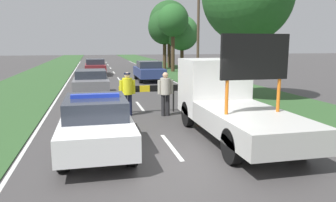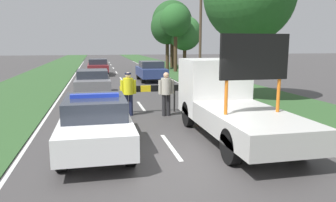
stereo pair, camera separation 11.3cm
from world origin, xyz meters
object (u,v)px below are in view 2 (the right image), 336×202
at_px(police_car, 96,122).
at_px(pedestrian_civilian, 166,90).
at_px(roadside_tree_mid_left, 176,21).
at_px(utility_pole, 200,30).
at_px(queued_car_hatch_blue, 151,71).
at_px(traffic_cone_near_police, 199,107).
at_px(traffic_cone_centre_front, 198,100).
at_px(work_truck, 227,100).
at_px(queued_car_suv_grey, 93,82).
at_px(roadside_tree_mid_right, 185,33).
at_px(roadside_tree_far_left, 172,22).
at_px(queued_car_wagon_maroon, 98,66).
at_px(roadside_tree_near_left, 167,27).
at_px(police_officer, 128,90).
at_px(traffic_cone_near_truck, 112,113).
at_px(road_barrier, 151,90).

distance_m(police_car, pedestrian_civilian, 4.64).
bearing_deg(roadside_tree_mid_left, utility_pole, -91.37).
bearing_deg(pedestrian_civilian, queued_car_hatch_blue, 105.29).
distance_m(traffic_cone_near_police, traffic_cone_centre_front, 2.16).
bearing_deg(traffic_cone_near_police, work_truck, -89.98).
bearing_deg(queued_car_suv_grey, roadside_tree_mid_right, -120.19).
relative_size(work_truck, roadside_tree_far_left, 0.74).
height_order(queued_car_wagon_maroon, roadside_tree_near_left, roadside_tree_near_left).
xyz_separation_m(roadside_tree_mid_right, utility_pole, (-1.83, -11.23, -0.14)).
bearing_deg(police_car, police_officer, 68.25).
bearing_deg(work_truck, police_officer, -51.09).
bearing_deg(roadside_tree_far_left, queued_car_suv_grey, -114.16).
height_order(traffic_cone_centre_front, queued_car_hatch_blue, queued_car_hatch_blue).
relative_size(work_truck, roadside_tree_near_left, 0.89).
bearing_deg(roadside_tree_mid_right, traffic_cone_near_police, -103.76).
xyz_separation_m(police_car, traffic_cone_centre_front, (4.72, 5.60, -0.51)).
bearing_deg(roadside_tree_far_left, queued_car_wagon_maroon, -138.14).
bearing_deg(queued_car_wagon_maroon, traffic_cone_near_police, 101.69).
distance_m(traffic_cone_centre_front, queued_car_wagon_maroon, 17.25).
bearing_deg(police_officer, queued_car_suv_grey, -76.79).
xyz_separation_m(roadside_tree_near_left, roadside_tree_mid_right, (1.80, -0.80, -0.67)).
xyz_separation_m(queued_car_wagon_maroon, roadside_tree_mid_left, (7.87, 1.90, 4.37)).
height_order(traffic_cone_near_police, queued_car_wagon_maroon, queued_car_wagon_maroon).
bearing_deg(roadside_tree_mid_right, utility_pole, -99.25).
bearing_deg(queued_car_suv_grey, roadside_tree_far_left, -114.16).
relative_size(police_officer, roadside_tree_near_left, 0.27).
xyz_separation_m(work_truck, queued_car_hatch_blue, (0.14, 15.63, -0.32)).
relative_size(traffic_cone_centre_front, queued_car_wagon_maroon, 0.12).
relative_size(police_officer, queued_car_hatch_blue, 0.40).
relative_size(traffic_cone_centre_front, roadside_tree_mid_right, 0.09).
height_order(police_officer, roadside_tree_near_left, roadside_tree_near_left).
relative_size(queued_car_hatch_blue, roadside_tree_mid_left, 0.64).
distance_m(pedestrian_civilian, utility_pole, 12.95).
relative_size(roadside_tree_mid_right, roadside_tree_far_left, 0.74).
bearing_deg(roadside_tree_far_left, roadside_tree_mid_left, -99.62).
relative_size(traffic_cone_centre_front, roadside_tree_near_left, 0.08).
relative_size(traffic_cone_near_police, utility_pole, 0.09).
distance_m(traffic_cone_near_truck, queued_car_hatch_blue, 13.61).
xyz_separation_m(police_car, queued_car_suv_grey, (-0.15, 9.54, 0.01)).
distance_m(pedestrian_civilian, traffic_cone_near_truck, 2.38).
bearing_deg(road_barrier, utility_pole, 59.39).
relative_size(traffic_cone_near_police, roadside_tree_near_left, 0.10).
bearing_deg(utility_pole, roadside_tree_mid_left, 88.63).
xyz_separation_m(police_officer, roadside_tree_mid_right, (8.43, 22.44, 2.96)).
relative_size(work_truck, utility_pole, 0.79).
distance_m(pedestrian_civilian, queued_car_hatch_blue, 12.63).
relative_size(work_truck, queued_car_suv_grey, 1.33).
bearing_deg(road_barrier, queued_car_suv_grey, 112.28).
relative_size(road_barrier, traffic_cone_near_police, 3.82).
relative_size(road_barrier, utility_pole, 0.34).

